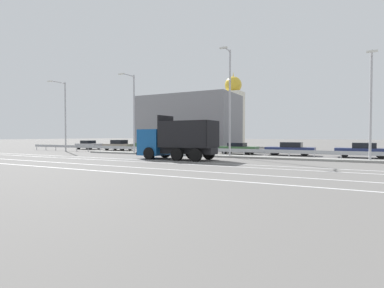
{
  "coord_description": "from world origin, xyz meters",
  "views": [
    {
      "loc": [
        12.03,
        -23.72,
        2.02
      ],
      "look_at": [
        -0.82,
        0.34,
        1.27
      ],
      "focal_mm": 28.0,
      "sensor_mm": 36.0,
      "label": 1
    }
  ],
  "objects": [
    {
      "name": "median_road_sign",
      "position": [
        -6.18,
        2.51,
        1.37
      ],
      "size": [
        0.8,
        0.16,
        2.55
      ],
      "color": "white",
      "rests_on": "ground_plane"
    },
    {
      "name": "parked_car_1",
      "position": [
        -16.44,
        8.0,
        0.73
      ],
      "size": [
        4.3,
        2.07,
        1.45
      ],
      "rotation": [
        0.0,
        0.0,
        1.62
      ],
      "color": "gray",
      "rests_on": "ground_plane"
    },
    {
      "name": "median_guardrail",
      "position": [
        0.0,
        3.51,
        0.57
      ],
      "size": [
        56.07,
        0.09,
        0.78
      ],
      "color": "#9EA0A5",
      "rests_on": "ground_plane"
    },
    {
      "name": "median_island",
      "position": [
        0.0,
        2.51,
        0.09
      ],
      "size": [
        30.84,
        1.1,
        0.18
      ],
      "primitive_type": "cube",
      "color": "gray",
      "rests_on": "ground_plane"
    },
    {
      "name": "parked_car_5",
      "position": [
        6.47,
        8.23,
        0.69
      ],
      "size": [
        4.81,
        1.93,
        1.36
      ],
      "rotation": [
        0.0,
        0.0,
        1.57
      ],
      "color": "navy",
      "rests_on": "ground_plane"
    },
    {
      "name": "parked_car_0",
      "position": [
        -22.61,
        8.34,
        0.68
      ],
      "size": [
        3.88,
        1.94,
        1.32
      ],
      "rotation": [
        0.0,
        0.0,
        -1.55
      ],
      "color": "#A3A3A8",
      "rests_on": "ground_plane"
    },
    {
      "name": "ground_plane",
      "position": [
        0.0,
        0.0,
        0.0
      ],
      "size": [
        320.0,
        320.0,
        0.0
      ],
      "primitive_type": "plane",
      "color": "#605E5B"
    },
    {
      "name": "lane_strip_1",
      "position": [
        -1.04,
        -5.27,
        0.0
      ],
      "size": [
        56.07,
        0.16,
        0.01
      ],
      "primitive_type": "cube",
      "color": "silver",
      "rests_on": "ground_plane"
    },
    {
      "name": "lane_strip_3",
      "position": [
        -1.04,
        -11.14,
        0.0
      ],
      "size": [
        56.07,
        0.16,
        0.01
      ],
      "primitive_type": "cube",
      "color": "silver",
      "rests_on": "ground_plane"
    },
    {
      "name": "dump_truck",
      "position": [
        -1.96,
        -1.82,
        1.34
      ],
      "size": [
        7.0,
        2.8,
        3.77
      ],
      "rotation": [
        0.0,
        0.0,
        1.56
      ],
      "color": "#144C8C",
      "rests_on": "ground_plane"
    },
    {
      "name": "parked_car_3",
      "position": [
        -5.56,
        8.08,
        0.81
      ],
      "size": [
        4.81,
        2.14,
        1.65
      ],
      "rotation": [
        0.0,
        0.0,
        -1.49
      ],
      "color": "maroon",
      "rests_on": "ground_plane"
    },
    {
      "name": "street_lamp_0",
      "position": [
        -20.36,
        2.29,
        4.94
      ],
      "size": [
        0.7,
        2.37,
        8.86
      ],
      "color": "#ADADB2",
      "rests_on": "ground_plane"
    },
    {
      "name": "street_lamp_2",
      "position": [
        2.07,
        2.25,
        5.41
      ],
      "size": [
        0.7,
        1.84,
        9.92
      ],
      "color": "#ADADB2",
      "rests_on": "ground_plane"
    },
    {
      "name": "lane_strip_2",
      "position": [
        -1.04,
        -8.62,
        0.0
      ],
      "size": [
        56.07,
        0.16,
        0.01
      ],
      "primitive_type": "cube",
      "color": "silver",
      "rests_on": "ground_plane"
    },
    {
      "name": "parked_car_4",
      "position": [
        0.93,
        7.92,
        0.65
      ],
      "size": [
        4.28,
        1.85,
        1.24
      ],
      "rotation": [
        0.0,
        0.0,
        -1.59
      ],
      "color": "#335B33",
      "rests_on": "ground_plane"
    },
    {
      "name": "church_tower",
      "position": [
        -8.15,
        30.88,
        6.54
      ],
      "size": [
        3.6,
        3.6,
        14.25
      ],
      "color": "silver",
      "rests_on": "ground_plane"
    },
    {
      "name": "street_lamp_3",
      "position": [
        13.27,
        2.44,
        4.53
      ],
      "size": [
        0.71,
        1.99,
        8.16
      ],
      "color": "#ADADB2",
      "rests_on": "ground_plane"
    },
    {
      "name": "street_lamp_1",
      "position": [
        -9.15,
        2.22,
        4.82
      ],
      "size": [
        0.7,
        2.15,
        8.69
      ],
      "color": "#ADADB2",
      "rests_on": "ground_plane"
    },
    {
      "name": "parked_car_2",
      "position": [
        -11.13,
        8.34,
        0.79
      ],
      "size": [
        4.0,
        2.13,
        1.58
      ],
      "rotation": [
        0.0,
        0.0,
        -1.52
      ],
      "color": "#335B33",
      "rests_on": "ground_plane"
    },
    {
      "name": "background_building_0",
      "position": [
        -11.72,
        19.47,
        4.27
      ],
      "size": [
        15.82,
        8.46,
        8.54
      ],
      "primitive_type": "cube",
      "color": "gray",
      "rests_on": "ground_plane"
    },
    {
      "name": "parked_car_6",
      "position": [
        12.93,
        7.81,
        0.7
      ],
      "size": [
        4.56,
        1.82,
        1.38
      ],
      "rotation": [
        0.0,
        0.0,
        1.58
      ],
      "color": "navy",
      "rests_on": "ground_plane"
    },
    {
      "name": "lane_strip_0",
      "position": [
        -1.04,
        -3.63,
        0.0
      ],
      "size": [
        56.07,
        0.16,
        0.01
      ],
      "primitive_type": "cube",
      "color": "silver",
      "rests_on": "ground_plane"
    }
  ]
}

